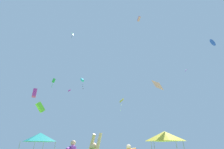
{
  "coord_description": "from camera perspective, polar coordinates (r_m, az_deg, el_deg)",
  "views": [
    {
      "loc": [
        0.65,
        -6.51,
        1.49
      ],
      "look_at": [
        -1.97,
        13.37,
        10.92
      ],
      "focal_mm": 24.76,
      "sensor_mm": 36.0,
      "label": 1
    }
  ],
  "objects": [
    {
      "name": "kite_blue_delta",
      "position": [
        30.07,
        33.26,
        9.94
      ],
      "size": [
        1.05,
        1.43,
        1.21
      ],
      "color": "blue"
    },
    {
      "name": "kite_purple_delta",
      "position": [
        25.79,
        25.62,
        1.47
      ],
      "size": [
        0.51,
        0.65,
        0.52
      ],
      "color": "purple"
    },
    {
      "name": "kite_pink_box",
      "position": [
        21.41,
        9.89,
        19.61
      ],
      "size": [
        0.49,
        0.73,
        0.51
      ],
      "color": "pink"
    },
    {
      "name": "kite_magenta_diamond",
      "position": [
        31.84,
        -15.52,
        -5.65
      ],
      "size": [
        0.55,
        0.56,
        0.55
      ],
      "color": "#D6389E"
    },
    {
      "name": "kite_magenta_box",
      "position": [
        26.7,
        -26.69,
        -6.1
      ],
      "size": [
        0.97,
        1.08,
        1.46
      ],
      "color": "#D6389E"
    },
    {
      "name": "canopy_tent_yellow",
      "position": [
        16.07,
        18.94,
        -20.73
      ],
      "size": [
        2.63,
        2.63,
        2.81
      ],
      "color": "#9E9EA3",
      "rests_on": "ground"
    },
    {
      "name": "kite_cyan_box",
      "position": [
        32.08,
        -10.93,
        -2.04
      ],
      "size": [
        1.02,
        1.04,
        2.39
      ],
      "color": "#2DB7CC"
    },
    {
      "name": "kite_yellow_diamond",
      "position": [
        30.61,
        3.44,
        -9.67
      ],
      "size": [
        1.17,
        1.17,
        2.42
      ],
      "color": "yellow"
    },
    {
      "name": "kite_green_delta",
      "position": [
        35.44,
        -14.3,
        14.33
      ],
      "size": [
        0.61,
        0.83,
        1.58
      ],
      "color": "green"
    },
    {
      "name": "kite_pink_diamond",
      "position": [
        22.4,
        16.69,
        -3.68
      ],
      "size": [
        1.44,
        1.32,
        1.19
      ],
      "color": "pink"
    },
    {
      "name": "canopy_tent_teal",
      "position": [
        18.49,
        -25.09,
        -20.2
      ],
      "size": [
        2.64,
        2.64,
        2.82
      ],
      "color": "#9E9EA3",
      "rests_on": "ground"
    },
    {
      "name": "kite_green_box",
      "position": [
        30.03,
        -20.76,
        -2.2
      ],
      "size": [
        0.59,
        0.5,
        1.82
      ],
      "color": "green"
    },
    {
      "name": "kite_lime_box",
      "position": [
        24.43,
        -24.95,
        -10.89
      ],
      "size": [
        1.23,
        1.45,
        1.44
      ],
      "color": "#75D138"
    }
  ]
}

